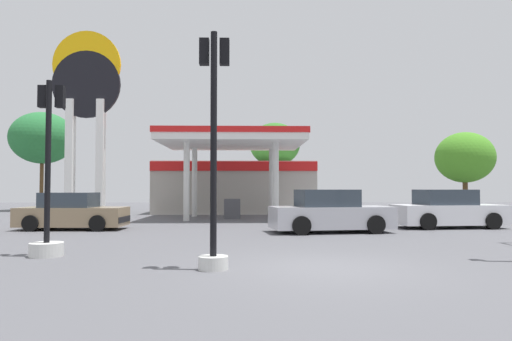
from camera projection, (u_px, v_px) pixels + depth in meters
ground_plane at (324, 267)px, 10.06m from camera, size 90.00×90.00×0.00m
gas_station at (235, 182)px, 31.84m from camera, size 10.76×13.25×4.76m
station_pole_sign at (86, 102)px, 25.48m from camera, size 3.71×0.56×10.38m
car_0 at (448, 210)px, 20.02m from camera, size 4.76×2.43×1.65m
car_1 at (330, 213)px, 18.03m from camera, size 4.85×2.60×1.66m
car_2 at (72, 213)px, 19.18m from camera, size 4.31×2.04×1.53m
traffic_signal_1 at (214, 169)px, 9.88m from camera, size 0.65×0.67×5.06m
traffic_signal_2 at (48, 203)px, 11.71m from camera, size 0.82×0.82×4.45m
tree_0 at (42, 138)px, 35.55m from camera, size 4.77×4.77×7.52m
tree_1 at (275, 145)px, 34.73m from camera, size 3.77×3.77×6.59m
tree_2 at (465, 158)px, 35.28m from camera, size 4.35×4.35×5.96m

